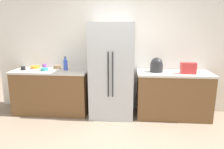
% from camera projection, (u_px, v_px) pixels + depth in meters
% --- Properties ---
extents(kitchen_back_panel, '(5.52, 0.10, 2.76)m').
position_uv_depth(kitchen_back_panel, '(121.00, 46.00, 4.32)').
color(kitchen_back_panel, silver).
rests_on(kitchen_back_panel, ground_plane).
extents(counter_left, '(1.55, 0.68, 0.92)m').
position_uv_depth(counter_left, '(52.00, 91.00, 4.28)').
color(counter_left, brown).
rests_on(counter_left, ground_plane).
extents(counter_right, '(1.44, 0.68, 0.92)m').
position_uv_depth(counter_right, '(173.00, 94.00, 4.06)').
color(counter_right, brown).
rests_on(counter_right, ground_plane).
extents(refrigerator, '(0.85, 0.73, 1.86)m').
position_uv_depth(refrigerator, '(112.00, 71.00, 4.03)').
color(refrigerator, '#B2B5BA').
rests_on(refrigerator, ground_plane).
extents(toaster, '(0.27, 0.14, 0.21)m').
position_uv_depth(toaster, '(188.00, 68.00, 3.81)').
color(toaster, red).
rests_on(toaster, counter_right).
extents(rice_cooker, '(0.25, 0.25, 0.28)m').
position_uv_depth(rice_cooker, '(157.00, 65.00, 3.96)').
color(rice_cooker, '#262628').
rests_on(rice_cooker, counter_right).
extents(bottle_a, '(0.08, 0.08, 0.28)m').
position_uv_depth(bottle_a, '(66.00, 64.00, 4.15)').
color(bottle_a, blue).
rests_on(bottle_a, counter_left).
extents(cup_a, '(0.09, 0.09, 0.08)m').
position_uv_depth(cup_a, '(45.00, 66.00, 4.37)').
color(cup_a, purple).
rests_on(cup_a, counter_left).
extents(cup_b, '(0.09, 0.09, 0.07)m').
position_uv_depth(cup_b, '(23.00, 68.00, 4.16)').
color(cup_b, black).
rests_on(cup_b, counter_left).
extents(bowl_a, '(0.15, 0.15, 0.05)m').
position_uv_depth(bowl_a, '(44.00, 69.00, 4.10)').
color(bowl_a, teal).
rests_on(bowl_a, counter_left).
extents(bowl_b, '(0.18, 0.18, 0.05)m').
position_uv_depth(bowl_b, '(35.00, 67.00, 4.34)').
color(bowl_b, orange).
rests_on(bowl_b, counter_left).
extents(bowl_c, '(0.15, 0.15, 0.06)m').
position_uv_depth(bowl_c, '(57.00, 67.00, 4.33)').
color(bowl_c, brown).
rests_on(bowl_c, counter_left).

